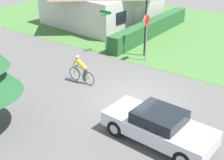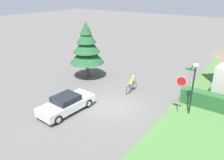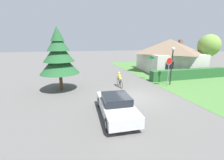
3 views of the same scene
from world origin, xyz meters
TOP-DOWN VIEW (x-y plane):
  - ground_plane at (0.00, 0.00)m, footprint 140.00×140.00m
  - sedan_left_lane at (-2.44, -2.66)m, footprint 2.03×4.50m
  - cyclist at (-0.23, 3.19)m, footprint 0.44×1.79m
  - stop_sign at (4.52, 1.98)m, footprint 0.71×0.08m
  - street_lamp at (5.22, 2.46)m, footprint 0.35×0.35m
  - street_name_sign at (4.30, 4.95)m, footprint 0.90×0.90m
  - conifer_tall_near at (-5.90, 3.70)m, footprint 3.54×3.54m

SIDE VIEW (x-z plane):
  - ground_plane at x=0.00m, z-range 0.00..0.00m
  - sedan_left_lane at x=-2.44m, z-range 0.00..1.34m
  - cyclist at x=-0.23m, z-range -0.04..1.48m
  - street_name_sign at x=4.30m, z-range 0.53..3.35m
  - stop_sign at x=4.52m, z-range 0.61..3.57m
  - street_lamp at x=5.22m, z-range 0.82..4.87m
  - conifer_tall_near at x=-5.90m, z-range 0.33..6.14m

